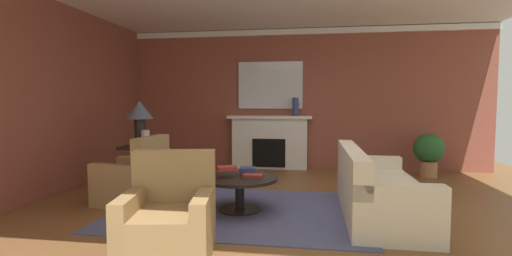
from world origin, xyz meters
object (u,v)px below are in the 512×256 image
at_px(sofa, 376,193).
at_px(potted_plant, 429,151).
at_px(armchair_near_window, 134,181).
at_px(table_lamp, 140,114).
at_px(armchair_facing_fireplace, 169,223).
at_px(vase_mantel_right, 295,107).
at_px(side_table, 141,164).
at_px(vase_on_side_table, 145,139).
at_px(mantel_mirror, 270,85).
at_px(coffee_table, 240,185).
at_px(fireplace, 270,143).

distance_m(sofa, potted_plant, 3.02).
relative_size(armchair_near_window, table_lamp, 1.27).
distance_m(armchair_facing_fireplace, vase_mantel_right, 4.78).
distance_m(sofa, side_table, 3.76).
bearing_deg(vase_on_side_table, vase_mantel_right, 43.16).
distance_m(mantel_mirror, potted_plant, 3.41).
distance_m(coffee_table, potted_plant, 4.13).
bearing_deg(armchair_facing_fireplace, vase_on_side_table, 119.68).
bearing_deg(coffee_table, sofa, 0.74).
distance_m(sofa, vase_on_side_table, 3.63).
bearing_deg(fireplace, side_table, -132.36).
height_order(armchair_near_window, side_table, armchair_near_window).
relative_size(table_lamp, vase_mantel_right, 1.95).
height_order(table_lamp, vase_on_side_table, table_lamp).
bearing_deg(table_lamp, vase_mantel_right, 39.76).
bearing_deg(potted_plant, armchair_near_window, -151.68).
height_order(sofa, coffee_table, sofa).
bearing_deg(side_table, coffee_table, -28.89).
bearing_deg(mantel_mirror, coffee_table, -90.40).
xyz_separation_m(sofa, potted_plant, (1.39, 2.67, 0.19)).
distance_m(table_lamp, potted_plant, 5.33).
bearing_deg(armchair_near_window, potted_plant, 28.32).
xyz_separation_m(table_lamp, potted_plant, (5.02, 1.65, -0.73)).
bearing_deg(potted_plant, coffee_table, -139.23).
xyz_separation_m(sofa, side_table, (-3.62, 1.02, 0.10)).
height_order(armchair_facing_fireplace, side_table, armchair_facing_fireplace).
relative_size(coffee_table, table_lamp, 1.33).
bearing_deg(vase_on_side_table, armchair_facing_fireplace, -60.32).
bearing_deg(armchair_facing_fireplace, mantel_mirror, 85.21).
height_order(vase_mantel_right, potted_plant, vase_mantel_right).
relative_size(armchair_near_window, vase_on_side_table, 3.48).
xyz_separation_m(fireplace, side_table, (-1.91, -2.10, -0.14)).
bearing_deg(vase_mantel_right, armchair_facing_fireplace, -101.71).
bearing_deg(mantel_mirror, table_lamp, -130.77).
xyz_separation_m(armchair_facing_fireplace, vase_mantel_right, (0.95, 4.57, 1.02)).
bearing_deg(fireplace, table_lamp, -132.36).
bearing_deg(mantel_mirror, sofa, -62.24).
distance_m(fireplace, armchair_facing_fireplace, 4.64).
bearing_deg(vase_on_side_table, table_lamp, 141.34).
distance_m(sofa, coffee_table, 1.73).
bearing_deg(sofa, table_lamp, 164.25).
height_order(side_table, potted_plant, potted_plant).
xyz_separation_m(sofa, vase_on_side_table, (-3.47, 0.90, 0.54)).
distance_m(armchair_near_window, side_table, 0.94).
bearing_deg(vase_mantel_right, mantel_mirror, 162.82).
bearing_deg(side_table, table_lamp, 90.00).
relative_size(table_lamp, potted_plant, 0.90).
relative_size(sofa, coffee_table, 2.10).
bearing_deg(potted_plant, armchair_facing_fireplace, -130.00).
bearing_deg(armchair_near_window, armchair_facing_fireplace, -54.06).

